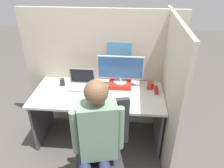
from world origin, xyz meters
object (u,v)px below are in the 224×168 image
(monitor, at_px, (120,69))
(stapler, at_px, (156,90))
(person, at_px, (96,139))
(pen_cup, at_px, (62,82))
(paper_box, at_px, (120,84))
(coffee_mug, at_px, (150,85))
(office_chair, at_px, (103,149))
(laptop, at_px, (82,83))
(carrot_toy, at_px, (83,103))

(monitor, xyz_separation_m, stapler, (0.46, -0.12, -0.22))
(person, bearing_deg, pen_cup, 121.07)
(paper_box, xyz_separation_m, coffee_mug, (0.39, -0.03, 0.02))
(office_chair, relative_size, pen_cup, 10.69)
(paper_box, xyz_separation_m, laptop, (-0.50, -0.07, 0.02))
(paper_box, xyz_separation_m, person, (-0.15, -1.06, 0.02))
(paper_box, height_order, person, person)
(paper_box, bearing_deg, pen_cup, -175.87)
(laptop, bearing_deg, person, -70.90)
(monitor, xyz_separation_m, carrot_toy, (-0.40, -0.47, -0.23))
(monitor, bearing_deg, carrot_toy, -130.26)
(monitor, relative_size, laptop, 1.69)
(paper_box, relative_size, coffee_mug, 3.25)
(carrot_toy, xyz_separation_m, person, (0.25, -0.59, 0.03))
(laptop, distance_m, pen_cup, 0.26)
(coffee_mug, bearing_deg, office_chair, -119.89)
(paper_box, height_order, stapler, stapler)
(paper_box, height_order, coffee_mug, coffee_mug)
(office_chair, height_order, person, person)
(pen_cup, bearing_deg, stapler, -2.90)
(paper_box, distance_m, pen_cup, 0.76)
(laptop, distance_m, stapler, 0.96)
(monitor, height_order, office_chair, monitor)
(office_chair, bearing_deg, carrot_toy, 122.31)
(laptop, height_order, coffee_mug, laptop)
(person, height_order, pen_cup, person)
(monitor, distance_m, person, 1.10)
(paper_box, height_order, pen_cup, pen_cup)
(monitor, xyz_separation_m, office_chair, (-0.12, -0.92, -0.47))
(stapler, distance_m, person, 1.13)
(monitor, bearing_deg, paper_box, -90.00)
(carrot_toy, bearing_deg, laptop, 103.61)
(stapler, relative_size, coffee_mug, 1.48)
(stapler, height_order, office_chair, office_chair)
(person, height_order, coffee_mug, person)
(carrot_toy, relative_size, person, 0.11)
(stapler, distance_m, coffee_mug, 0.11)
(stapler, height_order, person, person)
(stapler, xyz_separation_m, pen_cup, (-1.22, 0.06, 0.02))
(laptop, relative_size, coffee_mug, 3.92)
(stapler, xyz_separation_m, person, (-0.62, -0.95, 0.02))
(laptop, bearing_deg, stapler, -2.80)
(office_chair, distance_m, pen_cup, 1.11)
(monitor, distance_m, office_chair, 1.04)
(paper_box, height_order, laptop, laptop)
(carrot_toy, bearing_deg, stapler, 22.30)
(office_chair, height_order, pen_cup, office_chair)
(stapler, relative_size, pen_cup, 1.37)
(monitor, xyz_separation_m, coffee_mug, (0.39, -0.03, -0.21))
(coffee_mug, bearing_deg, person, -117.79)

